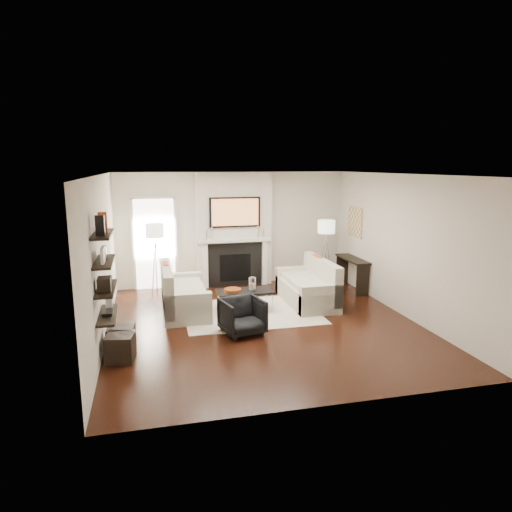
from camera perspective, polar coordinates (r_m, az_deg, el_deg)
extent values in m
plane|color=black|center=(8.47, 0.95, -8.44)|extent=(6.00, 6.00, 0.00)
plane|color=white|center=(7.97, 1.02, 10.15)|extent=(6.00, 6.00, 0.00)
plane|color=silver|center=(11.00, -2.91, 3.42)|extent=(5.50, 0.00, 5.50)
plane|color=silver|center=(5.34, 9.05, -5.31)|extent=(5.50, 0.00, 5.50)
plane|color=silver|center=(7.90, -18.72, -0.32)|extent=(0.00, 6.00, 6.00)
plane|color=silver|center=(9.18, 17.86, 1.29)|extent=(0.00, 6.00, 6.00)
cube|color=silver|center=(10.88, -2.79, 3.33)|extent=(1.80, 0.25, 2.70)
cube|color=black|center=(10.90, -2.61, -1.09)|extent=(1.30, 0.02, 1.04)
cube|color=black|center=(10.91, -2.61, -1.46)|extent=(0.75, 0.02, 0.65)
cube|color=white|center=(10.75, -6.36, -1.16)|extent=(0.12, 0.08, 1.10)
cube|color=white|center=(11.02, 1.09, -0.79)|extent=(0.12, 0.08, 1.10)
cube|color=white|center=(10.74, -2.59, 1.98)|extent=(1.70, 0.18, 0.07)
cube|color=black|center=(10.67, -2.65, 5.50)|extent=(1.20, 0.06, 0.70)
cube|color=#BF723F|center=(10.64, -2.62, 5.48)|extent=(1.10, 0.00, 0.62)
cylinder|color=silver|center=(10.63, -5.53, 2.85)|extent=(0.04, 0.04, 0.30)
cylinder|color=silver|center=(10.62, -6.22, 2.67)|extent=(0.04, 0.04, 0.24)
cylinder|color=silver|center=(10.83, 0.25, 3.07)|extent=(0.04, 0.04, 0.30)
cylinder|color=silver|center=(10.87, 0.92, 2.93)|extent=(0.04, 0.04, 0.24)
cube|color=white|center=(10.85, -12.53, 1.44)|extent=(0.90, 0.02, 2.10)
cube|color=white|center=(10.83, -15.06, 1.31)|extent=(0.06, 0.06, 2.16)
cube|color=white|center=(10.85, -9.99, 1.54)|extent=(0.06, 0.06, 2.16)
cube|color=white|center=(10.70, -12.77, 7.13)|extent=(1.02, 0.06, 0.06)
cube|color=beige|center=(9.05, -0.68, -7.08)|extent=(2.60, 2.00, 0.01)
cube|color=beige|center=(9.17, -8.87, -5.63)|extent=(0.85, 1.80, 0.42)
cube|color=beige|center=(9.06, -11.05, -3.83)|extent=(0.18, 1.80, 0.80)
cube|color=beige|center=(8.37, -8.43, -6.63)|extent=(0.85, 0.18, 0.60)
cube|color=beige|center=(9.92, -9.28, -3.79)|extent=(0.85, 0.18, 0.60)
cube|color=beige|center=(9.10, -8.61, -4.05)|extent=(0.63, 1.44, 0.10)
cube|color=#BD4617|center=(9.30, -11.18, -2.14)|extent=(0.10, 0.42, 0.42)
cube|color=black|center=(8.72, -11.01, -3.10)|extent=(0.10, 0.40, 0.40)
cube|color=beige|center=(9.67, 6.34, -4.66)|extent=(0.85, 1.80, 0.42)
cube|color=beige|center=(9.71, 8.24, -2.72)|extent=(0.18, 1.80, 0.80)
cube|color=beige|center=(8.92, 8.10, -5.48)|extent=(0.85, 0.18, 0.60)
cube|color=beige|center=(10.39, 4.84, -2.99)|extent=(0.85, 0.18, 0.60)
cube|color=beige|center=(9.59, 6.09, -3.18)|extent=(0.63, 1.44, 0.10)
cube|color=#BD4617|center=(9.93, 7.64, -1.17)|extent=(0.10, 0.42, 0.42)
cube|color=black|center=(9.39, 8.94, -2.00)|extent=(0.10, 0.40, 0.40)
cube|color=black|center=(9.05, -1.38, -4.47)|extent=(1.10, 0.55, 0.04)
cylinder|color=silver|center=(8.82, -4.27, -6.35)|extent=(0.02, 0.02, 0.38)
cylinder|color=silver|center=(9.02, 2.04, -5.92)|extent=(0.02, 0.02, 0.38)
cylinder|color=silver|center=(9.23, -4.71, -5.54)|extent=(0.02, 0.02, 0.38)
cylinder|color=silver|center=(9.43, 1.33, -5.15)|extent=(0.02, 0.02, 0.38)
cylinder|color=white|center=(9.04, -0.46, -3.43)|extent=(0.14, 0.14, 0.24)
cylinder|color=white|center=(9.06, -0.45, -3.83)|extent=(0.09, 0.09, 0.14)
cylinder|color=#B6511E|center=(8.99, -2.95, -4.29)|extent=(0.34, 0.34, 0.06)
imported|color=black|center=(7.88, -1.72, -7.33)|extent=(0.79, 0.76, 0.68)
cylinder|color=silver|center=(10.39, -12.36, -1.51)|extent=(0.02, 0.02, 1.20)
cylinder|color=white|center=(10.24, -12.56, 3.13)|extent=(0.40, 0.40, 0.30)
cylinder|color=silver|center=(10.39, -11.75, -1.48)|extent=(0.25, 0.02, 1.23)
cylinder|color=silver|center=(10.48, -12.67, -1.41)|extent=(0.14, 0.22, 1.23)
cylinder|color=silver|center=(10.30, -12.65, -1.64)|extent=(0.14, 0.22, 1.23)
cylinder|color=silver|center=(10.88, 8.65, -0.80)|extent=(0.02, 0.02, 1.20)
cylinder|color=white|center=(10.74, 8.79, 3.64)|extent=(0.40, 0.40, 0.30)
cylinder|color=silver|center=(10.93, 9.19, -0.77)|extent=(0.25, 0.02, 1.23)
cylinder|color=silver|center=(10.95, 8.20, -0.71)|extent=(0.14, 0.22, 1.23)
cylinder|color=silver|center=(10.78, 8.57, -0.91)|extent=(0.14, 0.22, 1.23)
cube|color=black|center=(10.74, 11.98, -0.37)|extent=(0.35, 1.20, 0.04)
cube|color=black|center=(10.34, 13.19, -3.01)|extent=(0.30, 0.04, 0.71)
cube|color=black|center=(11.30, 10.71, -1.68)|extent=(0.30, 0.04, 0.71)
cube|color=tan|center=(10.92, 12.29, 4.17)|extent=(0.03, 0.70, 0.70)
cube|color=black|center=(7.08, -18.03, -7.03)|extent=(0.25, 1.00, 0.03)
cube|color=black|center=(6.97, -18.24, -3.91)|extent=(0.25, 1.00, 0.04)
cube|color=black|center=(6.88, -18.44, -0.69)|extent=(0.25, 1.00, 0.04)
cube|color=black|center=(6.81, -18.65, 2.60)|extent=(0.25, 1.00, 0.04)
cube|color=black|center=(6.54, -18.93, 3.63)|extent=(0.12, 0.10, 0.28)
cube|color=#BD4617|center=(6.95, -18.62, 4.08)|extent=(0.12, 0.10, 0.28)
cube|color=white|center=(6.72, -18.61, 0.12)|extent=(0.04, 0.30, 0.22)
cube|color=black|center=(7.03, -18.38, 0.45)|extent=(0.04, 0.22, 0.18)
cube|color=black|center=(6.76, -18.43, -3.37)|extent=(0.18, 0.25, 0.20)
cube|color=black|center=(7.16, -18.14, -2.86)|extent=(0.15, 0.12, 0.12)
cube|color=black|center=(7.02, -18.09, -6.84)|extent=(0.14, 0.20, 0.05)
cube|color=white|center=(7.37, -17.89, -5.43)|extent=(0.10, 0.10, 0.18)
cylinder|color=black|center=(8.73, -18.23, 3.10)|extent=(0.04, 0.34, 0.34)
cylinder|color=white|center=(8.72, -18.06, 3.11)|extent=(0.01, 0.29, 0.29)
cube|color=black|center=(7.52, -16.47, -9.92)|extent=(0.44, 0.44, 0.40)
cube|color=black|center=(7.19, -16.61, -10.91)|extent=(0.46, 0.46, 0.40)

